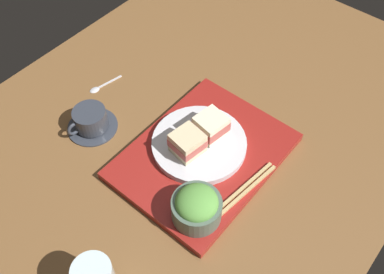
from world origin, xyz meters
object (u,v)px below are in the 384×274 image
(coffee_cup, at_px, (91,121))
(teaspoon, at_px, (99,87))
(sandwich_plate, at_px, (199,144))
(sandwich_near, at_px, (187,143))
(chopsticks_pair, at_px, (246,189))
(salad_bowl, at_px, (197,206))
(sandwich_far, at_px, (211,126))

(coffee_cup, xyz_separation_m, teaspoon, (0.10, 0.09, -0.02))
(sandwich_plate, relative_size, sandwich_near, 2.97)
(sandwich_near, distance_m, chopsticks_pair, 0.16)
(coffee_cup, bearing_deg, sandwich_plate, -65.53)
(sandwich_plate, height_order, salad_bowl, salad_bowl)
(coffee_cup, bearing_deg, chopsticks_pair, -77.94)
(sandwich_near, xyz_separation_m, teaspoon, (0.03, 0.33, -0.06))
(chopsticks_pair, relative_size, teaspoon, 1.82)
(sandwich_plate, distance_m, coffee_cup, 0.28)
(sandwich_near, xyz_separation_m, coffee_cup, (-0.08, 0.25, -0.04))
(salad_bowl, bearing_deg, teaspoon, 73.37)
(sandwich_near, height_order, chopsticks_pair, sandwich_near)
(sandwich_near, height_order, salad_bowl, salad_bowl)
(sandwich_plate, bearing_deg, sandwich_far, -7.47)
(chopsticks_pair, xyz_separation_m, coffee_cup, (-0.09, 0.40, 0.00))
(sandwich_far, bearing_deg, chopsticks_pair, -113.25)
(salad_bowl, distance_m, coffee_cup, 0.36)
(sandwich_plate, bearing_deg, sandwich_near, 172.53)
(salad_bowl, distance_m, chopsticks_pair, 0.13)
(teaspoon, bearing_deg, coffee_cup, -139.65)
(sandwich_far, height_order, salad_bowl, salad_bowl)
(chopsticks_pair, height_order, teaspoon, chopsticks_pair)
(sandwich_far, distance_m, coffee_cup, 0.30)
(chopsticks_pair, bearing_deg, coffee_cup, 102.06)
(chopsticks_pair, bearing_deg, sandwich_near, 93.20)
(sandwich_near, bearing_deg, salad_bowl, -133.16)
(sandwich_near, relative_size, teaspoon, 0.76)
(coffee_cup, relative_size, teaspoon, 1.28)
(sandwich_near, bearing_deg, sandwich_plate, -7.47)
(chopsticks_pair, bearing_deg, sandwich_far, 66.75)
(salad_bowl, distance_m, teaspoon, 0.47)
(sandwich_plate, distance_m, teaspoon, 0.34)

